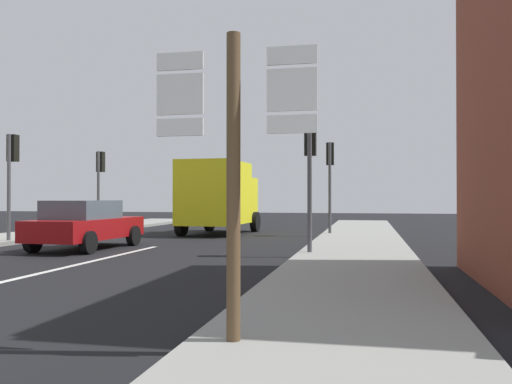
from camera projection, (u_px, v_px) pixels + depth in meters
name	position (u px, v px, depth m)	size (l,w,h in m)	color
ground_plane	(127.00, 253.00, 14.89)	(80.00, 80.00, 0.00)	black
sidewalk_right	(353.00, 266.00, 11.65)	(2.95, 44.00, 0.14)	gray
lane_centre_stripe	(41.00, 273.00, 10.98)	(0.16, 12.00, 0.01)	silver
sedan_far	(85.00, 224.00, 16.13)	(2.08, 4.25, 1.47)	maroon
delivery_truck	(219.00, 195.00, 22.77)	(2.68, 5.09, 3.05)	yellow
route_sign_post	(234.00, 162.00, 5.33)	(1.66, 0.14, 3.20)	brown
traffic_light_near_right	(310.00, 156.00, 14.07)	(0.30, 0.49, 3.56)	#47474C
traffic_light_far_left	(100.00, 173.00, 23.78)	(0.30, 0.49, 3.60)	#47474C
traffic_light_far_right	(330.00, 167.00, 21.51)	(0.30, 0.49, 3.77)	#47474C
traffic_light_near_left	(12.00, 163.00, 17.88)	(0.30, 0.49, 3.66)	#47474C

